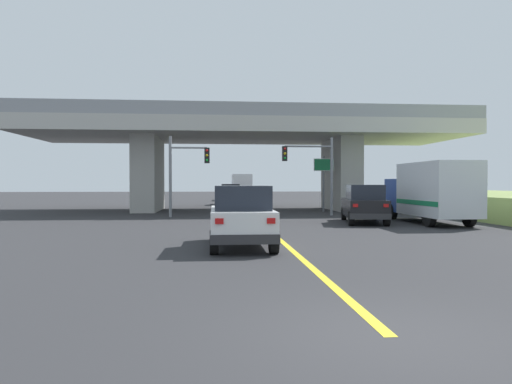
# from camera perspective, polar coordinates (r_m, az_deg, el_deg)

# --- Properties ---
(ground) EXTENTS (160.00, 160.00, 0.00)m
(ground) POSITION_cam_1_polar(r_m,az_deg,el_deg) (36.23, -1.19, -2.24)
(ground) COLOR #2B2B2D
(overpass_bridge) EXTENTS (32.68, 10.57, 7.51)m
(overpass_bridge) POSITION_cam_1_polar(r_m,az_deg,el_deg) (36.31, -1.19, 6.15)
(overpass_bridge) COLOR #B7B5AD
(overpass_bridge) RESTS_ON ground
(lane_divider_stripe) EXTENTS (0.20, 26.97, 0.01)m
(lane_divider_stripe) POSITION_cam_1_polar(r_m,az_deg,el_deg) (19.86, 1.96, -4.98)
(lane_divider_stripe) COLOR yellow
(lane_divider_stripe) RESTS_ON ground
(suv_lead) EXTENTS (2.02, 4.45, 2.02)m
(suv_lead) POSITION_cam_1_polar(r_m,az_deg,el_deg) (15.32, -1.82, -2.99)
(suv_lead) COLOR silver
(suv_lead) RESTS_ON ground
(suv_crossing) EXTENTS (2.75, 5.07, 2.02)m
(suv_crossing) POSITION_cam_1_polar(r_m,az_deg,el_deg) (25.26, 13.06, -1.41)
(suv_crossing) COLOR black
(suv_crossing) RESTS_ON ground
(box_truck) EXTENTS (2.33, 6.95, 3.16)m
(box_truck) POSITION_cam_1_polar(r_m,az_deg,el_deg) (25.99, 20.62, 0.02)
(box_truck) COLOR navy
(box_truck) RESTS_ON ground
(sedan_oncoming) EXTENTS (2.00, 4.40, 2.02)m
(sedan_oncoming) POSITION_cam_1_polar(r_m,az_deg,el_deg) (45.60, -3.17, -0.28)
(sedan_oncoming) COLOR black
(sedan_oncoming) RESTS_ON ground
(traffic_signal_nearside) EXTENTS (3.35, 0.36, 5.08)m
(traffic_signal_nearside) POSITION_cam_1_polar(r_m,az_deg,el_deg) (30.55, 7.10, 3.29)
(traffic_signal_nearside) COLOR slate
(traffic_signal_nearside) RESTS_ON ground
(traffic_signal_farside) EXTENTS (2.51, 0.36, 5.01)m
(traffic_signal_farside) POSITION_cam_1_polar(r_m,az_deg,el_deg) (29.20, -8.78, 3.10)
(traffic_signal_farside) COLOR slate
(traffic_signal_farside) RESTS_ON ground
(highway_sign) EXTENTS (1.48, 0.17, 4.07)m
(highway_sign) POSITION_cam_1_polar(r_m,az_deg,el_deg) (34.50, 8.28, 2.49)
(highway_sign) COLOR #56595E
(highway_sign) RESTS_ON ground
(semi_truck_distant) EXTENTS (2.33, 7.16, 3.19)m
(semi_truck_distant) POSITION_cam_1_polar(r_m,az_deg,el_deg) (58.62, -1.81, 0.66)
(semi_truck_distant) COLOR navy
(semi_truck_distant) RESTS_ON ground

